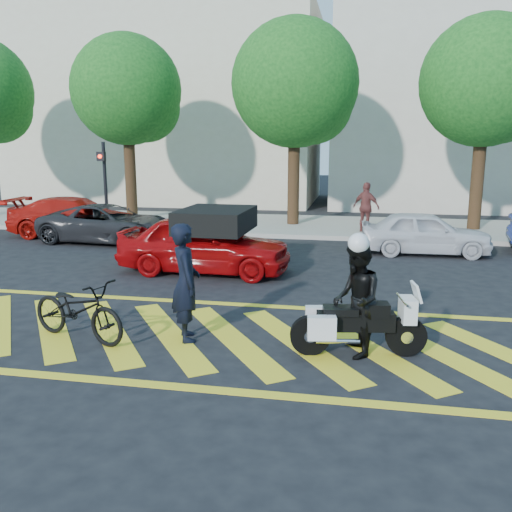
% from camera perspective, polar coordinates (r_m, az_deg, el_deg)
% --- Properties ---
extents(ground, '(90.00, 90.00, 0.00)m').
position_cam_1_polar(ground, '(9.24, -5.50, -8.46)').
color(ground, black).
rests_on(ground, ground).
extents(sidewalk, '(60.00, 5.00, 0.15)m').
position_cam_1_polar(sidewalk, '(20.69, 3.90, 3.22)').
color(sidewalk, '#9E998E').
rests_on(sidewalk, ground).
extents(crosswalk, '(12.33, 4.00, 0.01)m').
position_cam_1_polar(crosswalk, '(9.25, -5.74, -8.41)').
color(crosswalk, yellow).
rests_on(crosswalk, ground).
extents(building_left, '(16.00, 8.00, 10.00)m').
position_cam_1_polar(building_left, '(31.17, -9.06, 15.12)').
color(building_left, beige).
rests_on(building_left, ground).
extents(building_right, '(16.00, 8.00, 11.00)m').
position_cam_1_polar(building_right, '(30.09, 24.32, 15.31)').
color(building_right, beige).
rests_on(building_right, ground).
extents(tree_left, '(4.20, 4.20, 7.26)m').
position_cam_1_polar(tree_left, '(22.28, -13.08, 16.26)').
color(tree_left, black).
rests_on(tree_left, ground).
extents(tree_center, '(4.60, 4.60, 7.56)m').
position_cam_1_polar(tree_center, '(20.58, 4.50, 17.19)').
color(tree_center, black).
rests_on(tree_center, ground).
extents(tree_right, '(4.40, 4.40, 7.41)m').
position_cam_1_polar(tree_right, '(20.85, 23.30, 16.08)').
color(tree_right, black).
rests_on(tree_right, ground).
extents(signal_pole, '(0.28, 0.43, 3.20)m').
position_cam_1_polar(signal_pole, '(20.19, -15.68, 7.86)').
color(signal_pole, black).
rests_on(signal_pole, ground).
extents(officer_bike, '(0.72, 0.84, 1.94)m').
position_cam_1_polar(officer_bike, '(8.88, -7.41, -2.77)').
color(officer_bike, black).
rests_on(officer_bike, ground).
extents(bicycle, '(2.07, 1.27, 1.03)m').
position_cam_1_polar(bicycle, '(9.39, -18.23, -5.38)').
color(bicycle, black).
rests_on(bicycle, ground).
extents(police_motorcycle, '(2.07, 0.78, 0.92)m').
position_cam_1_polar(police_motorcycle, '(8.43, 10.51, -7.04)').
color(police_motorcycle, black).
rests_on(police_motorcycle, ground).
extents(officer_moto, '(0.80, 0.95, 1.75)m').
position_cam_1_polar(officer_moto, '(8.32, 10.52, -4.56)').
color(officer_moto, black).
rests_on(officer_moto, ground).
extents(red_convertible, '(4.32, 1.85, 1.45)m').
position_cam_1_polar(red_convertible, '(13.48, -5.43, 1.28)').
color(red_convertible, '#9E0709').
rests_on(red_convertible, ground).
extents(parked_left, '(4.73, 2.18, 1.34)m').
position_cam_1_polar(parked_left, '(19.60, -18.38, 3.90)').
color(parked_left, '#AE110A').
rests_on(parked_left, ground).
extents(parked_mid_left, '(4.56, 2.37, 1.23)m').
position_cam_1_polar(parked_mid_left, '(18.16, -15.33, 3.31)').
color(parked_mid_left, black).
rests_on(parked_mid_left, ground).
extents(parked_mid_right, '(3.72, 1.57, 1.26)m').
position_cam_1_polar(parked_mid_right, '(16.41, 17.36, 2.35)').
color(parked_mid_right, silver).
rests_on(parked_mid_right, ground).
extents(pedestrian_right, '(1.07, 0.87, 1.71)m').
position_cam_1_polar(pedestrian_right, '(19.02, 11.53, 5.06)').
color(pedestrian_right, brown).
rests_on(pedestrian_right, sidewalk).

